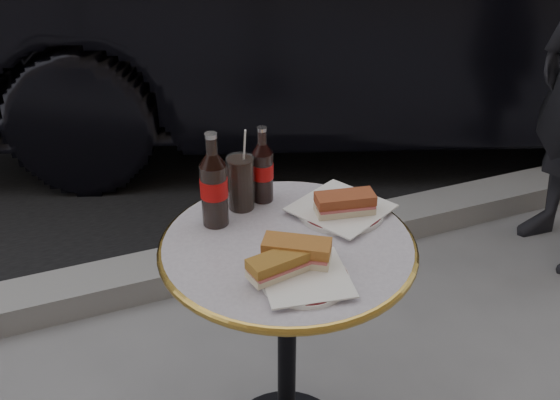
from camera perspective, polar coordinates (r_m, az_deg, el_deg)
name	(u,v)px	position (r m, az deg, el deg)	size (l,w,h in m)	color
asphalt_road	(86,28)	(6.36, -17.28, 14.76)	(40.00, 8.00, 0.00)	black
curb	(204,264)	(2.59, -6.99, -5.87)	(40.00, 0.20, 0.12)	gray
bistro_table	(287,354)	(1.73, 0.63, -13.89)	(0.62, 0.62, 0.73)	#BAB2C4
plate_left	(305,279)	(1.37, 2.29, -7.24)	(0.20, 0.20, 0.01)	white
plate_right	(341,210)	(1.61, 5.58, -0.94)	(0.22, 0.22, 0.01)	silver
sandwich_left_a	(278,266)	(1.36, -0.16, -6.07)	(0.14, 0.06, 0.05)	#9C6927
sandwich_left_b	(297,252)	(1.40, 1.53, -4.80)	(0.15, 0.07, 0.05)	#A8652A
sandwich_right	(345,204)	(1.58, 5.95, -0.41)	(0.15, 0.07, 0.05)	brown
cola_bottle_left	(213,180)	(1.51, -6.10, 1.86)	(0.07, 0.07, 0.25)	black
cola_bottle_right	(262,164)	(1.62, -1.62, 3.27)	(0.06, 0.06, 0.21)	black
cola_glass	(241,183)	(1.60, -3.61, 1.59)	(0.07, 0.07, 0.14)	black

